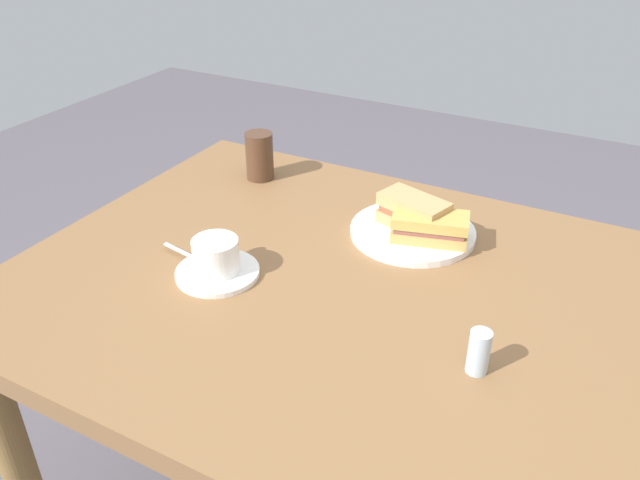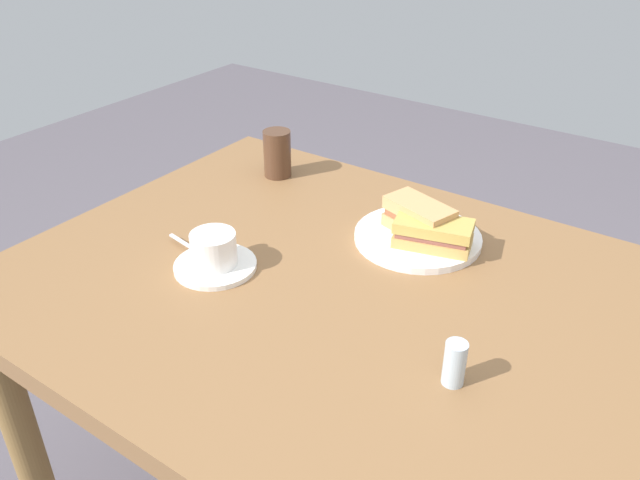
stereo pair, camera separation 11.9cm
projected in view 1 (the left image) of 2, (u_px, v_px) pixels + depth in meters
The scene contains 9 objects.
dining_table at pixel (352, 331), 1.17m from camera, with size 1.20×0.89×0.75m.
sandwich_plate at pixel (413, 232), 1.27m from camera, with size 0.25×0.25×0.01m, color white.
sandwich_front at pixel (413, 213), 1.25m from camera, with size 0.15×0.11×0.06m.
sandwich_back at pixel (430, 227), 1.22m from camera, with size 0.16×0.11×0.05m.
coffee_saucer at pixel (218, 272), 1.15m from camera, with size 0.15×0.15×0.01m, color white.
coffee_cup at pixel (216, 254), 1.13m from camera, with size 0.08×0.11×0.06m.
spoon at pixel (188, 255), 1.18m from camera, with size 0.10×0.03×0.01m.
salt_shaker at pixel (479, 352), 0.92m from camera, with size 0.03×0.03×0.07m, color silver.
drinking_glass at pixel (260, 156), 1.47m from camera, with size 0.06×0.06×0.11m, color #513322.
Camera 1 is at (0.39, -0.84, 1.39)m, focal length 36.04 mm.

